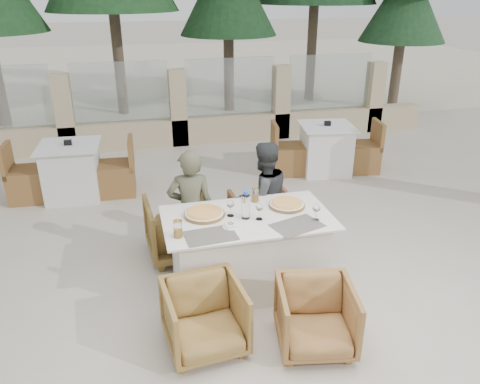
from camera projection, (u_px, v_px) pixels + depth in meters
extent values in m
plane|color=#C0B5A4|center=(240.00, 288.00, 4.69)|extent=(80.00, 80.00, 0.00)
cube|color=beige|center=(149.00, 69.00, 17.12)|extent=(30.00, 16.00, 0.01)
cone|color=#1B3F1E|center=(228.00, 0.00, 10.40)|extent=(2.20, 2.20, 5.00)
cone|color=#1F4725|center=(404.00, 11.00, 10.75)|extent=(1.98, 1.98, 4.50)
cube|color=#5E5A51|center=(211.00, 236.00, 4.09)|extent=(0.47, 0.34, 0.00)
cube|color=#5F5951|center=(297.00, 225.00, 4.26)|extent=(0.52, 0.42, 0.00)
cylinder|color=orange|center=(204.00, 213.00, 4.43)|extent=(0.49, 0.49, 0.05)
cylinder|color=orange|center=(287.00, 204.00, 4.62)|extent=(0.43, 0.43, 0.05)
cylinder|color=#A3C3D7|center=(246.00, 205.00, 4.34)|extent=(0.09, 0.09, 0.28)
cylinder|color=orange|center=(178.00, 229.00, 4.04)|extent=(0.10, 0.10, 0.16)
cylinder|color=orange|center=(255.00, 195.00, 4.71)|extent=(0.07, 0.07, 0.15)
imported|color=brown|center=(180.00, 227.00, 5.16)|extent=(0.76, 0.78, 0.66)
imported|color=brown|center=(263.00, 220.00, 5.36)|extent=(0.70, 0.72, 0.63)
imported|color=olive|center=(205.00, 317.00, 3.82)|extent=(0.68, 0.70, 0.58)
imported|color=olive|center=(316.00, 317.00, 3.83)|extent=(0.72, 0.73, 0.57)
imported|color=#4C4D38|center=(191.00, 210.00, 4.82)|extent=(0.50, 0.35, 1.31)
imported|color=#35383A|center=(263.00, 198.00, 5.11)|extent=(0.73, 0.63, 1.29)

